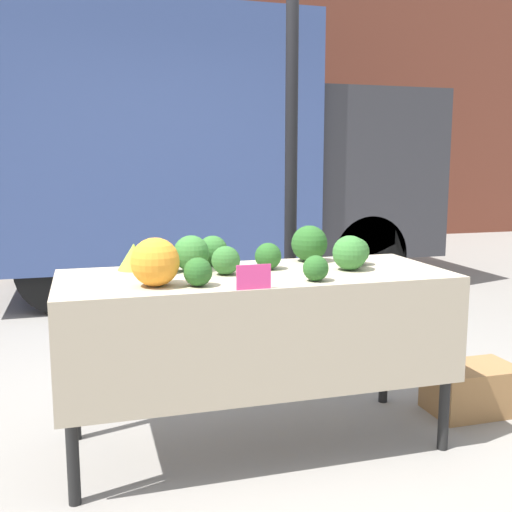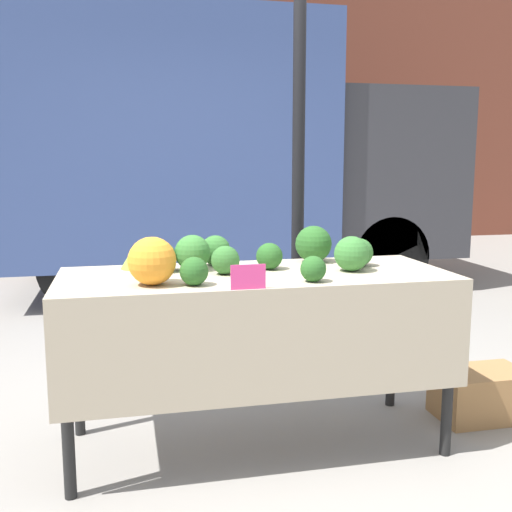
{
  "view_description": "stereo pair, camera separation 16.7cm",
  "coord_description": "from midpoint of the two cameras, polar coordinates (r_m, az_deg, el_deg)",
  "views": [
    {
      "loc": [
        -0.76,
        -2.62,
        1.35
      ],
      "look_at": [
        0.0,
        0.0,
        0.92
      ],
      "focal_mm": 42.0,
      "sensor_mm": 36.0,
      "label": 1
    },
    {
      "loc": [
        -0.59,
        -2.66,
        1.35
      ],
      "look_at": [
        0.0,
        0.0,
        0.92
      ],
      "focal_mm": 42.0,
      "sensor_mm": 36.0,
      "label": 2
    }
  ],
  "objects": [
    {
      "name": "broccoli_head_2",
      "position": [
        2.86,
        2.96,
        -0.03
      ],
      "size": [
        0.13,
        0.13,
        0.13
      ],
      "color": "#285B23",
      "rests_on": "market_table"
    },
    {
      "name": "ground_plane",
      "position": [
        3.04,
        1.65,
        -17.45
      ],
      "size": [
        40.0,
        40.0,
        0.0
      ],
      "primitive_type": "plane",
      "color": "gray"
    },
    {
      "name": "produce_crate",
      "position": [
        3.52,
        21.96,
        -12.1
      ],
      "size": [
        0.47,
        0.31,
        0.26
      ],
      "color": "#9E7042",
      "rests_on": "ground_plane"
    },
    {
      "name": "orange_cauliflower",
      "position": [
        2.51,
        -8.0,
        -0.49
      ],
      "size": [
        0.2,
        0.2,
        0.2
      ],
      "color": "orange",
      "rests_on": "market_table"
    },
    {
      "name": "broccoli_head_7",
      "position": [
        2.49,
        -4.02,
        -1.47
      ],
      "size": [
        0.12,
        0.12,
        0.12
      ],
      "color": "#285B23",
      "rests_on": "market_table"
    },
    {
      "name": "parked_truck",
      "position": [
        6.52,
        -2.79,
        9.85
      ],
      "size": [
        4.6,
        2.01,
        2.77
      ],
      "color": "#384C84",
      "rests_on": "ground_plane"
    },
    {
      "name": "broccoli_head_8",
      "position": [
        3.01,
        11.38,
        0.34
      ],
      "size": [
        0.14,
        0.14,
        0.14
      ],
      "color": "#336B2D",
      "rests_on": "market_table"
    },
    {
      "name": "broccoli_head_3",
      "position": [
        2.58,
        7.33,
        -1.23
      ],
      "size": [
        0.11,
        0.11,
        0.11
      ],
      "color": "#285B23",
      "rests_on": "market_table"
    },
    {
      "name": "market_table",
      "position": [
        2.74,
        2.04,
        -4.33
      ],
      "size": [
        1.8,
        0.71,
        0.84
      ],
      "color": "tan",
      "rests_on": "ground_plane"
    },
    {
      "name": "broccoli_head_6",
      "position": [
        2.98,
        -2.28,
        0.55
      ],
      "size": [
        0.15,
        0.15,
        0.15
      ],
      "color": "#336B2D",
      "rests_on": "market_table"
    },
    {
      "name": "broccoli_head_5",
      "position": [
        2.86,
        10.76,
        0.21
      ],
      "size": [
        0.17,
        0.17,
        0.17
      ],
      "color": "#387533",
      "rests_on": "market_table"
    },
    {
      "name": "broccoli_head_1",
      "position": [
        3.09,
        7.05,
        1.14
      ],
      "size": [
        0.19,
        0.19,
        0.19
      ],
      "color": "#285B23",
      "rests_on": "market_table"
    },
    {
      "name": "broccoli_head_9",
      "position": [
        2.82,
        -7.37,
        -0.08
      ],
      "size": [
        0.14,
        0.14,
        0.14
      ],
      "color": "#387533",
      "rests_on": "market_table"
    },
    {
      "name": "romanesco_head",
      "position": [
        2.93,
        -9.69,
        0.04
      ],
      "size": [
        0.16,
        0.16,
        0.13
      ],
      "color": "#93B238",
      "rests_on": "market_table"
    },
    {
      "name": "building_facade",
      "position": [
        10.38,
        -9.15,
        19.01
      ],
      "size": [
        16.0,
        0.6,
        6.38
      ],
      "color": "brown",
      "rests_on": "ground_plane"
    },
    {
      "name": "price_sign",
      "position": [
        2.41,
        1.24,
        -2.02
      ],
      "size": [
        0.14,
        0.01,
        0.1
      ],
      "color": "#E53D84",
      "rests_on": "market_table"
    },
    {
      "name": "tent_pole",
      "position": [
        3.38,
        5.46,
        6.65
      ],
      "size": [
        0.07,
        0.07,
        2.44
      ],
      "color": "black",
      "rests_on": "ground_plane"
    },
    {
      "name": "broccoli_head_0",
      "position": [
        2.84,
        -4.4,
        0.32
      ],
      "size": [
        0.17,
        0.17,
        0.17
      ],
      "color": "#387533",
      "rests_on": "market_table"
    },
    {
      "name": "broccoli_head_4",
      "position": [
        2.73,
        -1.19,
        -0.41
      ],
      "size": [
        0.13,
        0.13,
        0.13
      ],
      "color": "#336B2D",
      "rests_on": "market_table"
    }
  ]
}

